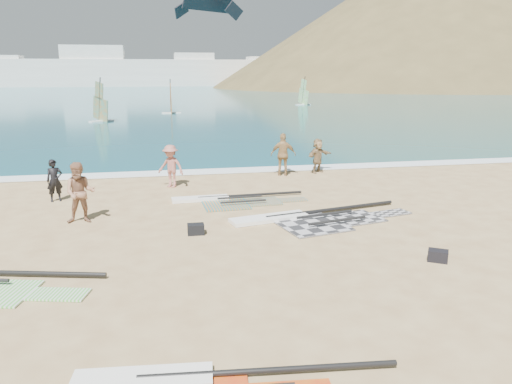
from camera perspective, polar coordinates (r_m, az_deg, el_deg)
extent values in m
plane|color=tan|center=(11.70, -0.17, -9.52)|extent=(300.00, 300.00, 0.00)
cube|color=#0D505E|center=(142.65, -10.55, 11.58)|extent=(300.00, 240.00, 0.06)
cube|color=white|center=(23.41, -5.93, 2.24)|extent=(300.00, 1.20, 0.04)
cube|color=white|center=(161.56, -18.01, 12.81)|extent=(160.00, 8.00, 8.00)
cube|color=white|center=(166.21, -26.79, 12.21)|extent=(10.00, 7.00, 9.00)
cube|color=white|center=(161.57, -18.06, 13.51)|extent=(18.00, 7.00, 12.00)
cube|color=white|center=(161.01, -7.08, 13.71)|extent=(12.00, 7.00, 10.00)
cube|color=white|center=(164.78, 1.88, 13.62)|extent=(16.00, 7.00, 9.00)
cube|color=white|center=(170.40, 8.65, 13.82)|extent=(10.00, 7.00, 11.00)
cone|color=brown|center=(165.40, 21.01, 11.18)|extent=(143.00, 143.00, 45.00)
cube|color=#29292C|center=(15.44, 6.21, -3.70)|extent=(2.31, 2.47, 0.04)
cube|color=#29292C|center=(16.32, 11.38, -2.94)|extent=(1.74, 1.66, 0.04)
cube|color=#29292C|center=(17.12, 15.15, -2.37)|extent=(1.37, 0.89, 0.04)
cylinder|color=black|center=(16.88, 8.67, -1.98)|extent=(4.76, 1.16, 0.12)
cylinder|color=black|center=(16.07, 7.87, -2.54)|extent=(1.98, 0.51, 0.08)
cylinder|color=black|center=(15.47, 9.29, -3.23)|extent=(1.98, 0.51, 0.08)
cube|color=white|center=(15.82, 1.52, -3.05)|extent=(2.62, 1.21, 0.12)
cube|color=green|center=(11.50, -21.63, -10.86)|extent=(1.32, 0.88, 0.04)
cylinder|color=black|center=(12.93, -26.57, -8.25)|extent=(4.52, 1.25, 0.11)
cube|color=orange|center=(17.70, -3.56, -1.39)|extent=(1.63, 1.79, 0.04)
cube|color=orange|center=(17.98, 0.76, -1.12)|extent=(1.25, 1.17, 0.04)
cube|color=orange|center=(18.29, 4.15, -0.90)|extent=(1.05, 0.56, 0.04)
cylinder|color=black|center=(18.63, -0.61, -0.34)|extent=(3.96, 0.27, 0.09)
cylinder|color=black|center=(18.06, -1.86, -0.60)|extent=(1.64, 0.14, 0.07)
cylinder|color=black|center=(17.49, -1.45, -1.07)|extent=(1.64, 0.14, 0.07)
cube|color=white|center=(18.32, -6.38, -0.80)|extent=(2.09, 0.65, 0.12)
cylinder|color=black|center=(8.20, 1.57, -19.70)|extent=(4.04, 0.48, 0.10)
cube|color=white|center=(8.24, -12.83, -20.23)|extent=(2.16, 0.77, 0.12)
cube|color=black|center=(14.58, -6.89, -4.24)|extent=(0.48, 0.35, 0.30)
cube|color=black|center=(13.28, 20.08, -6.85)|extent=(0.58, 0.54, 0.29)
imported|color=black|center=(19.37, -22.03, 1.22)|extent=(0.65, 0.53, 1.54)
imported|color=#996A4F|center=(16.30, -19.46, -0.09)|extent=(0.94, 0.74, 1.91)
imported|color=#A66157|center=(20.45, -9.71, 2.93)|extent=(1.29, 1.14, 1.73)
imported|color=#A67F4C|center=(22.43, 3.13, 4.28)|extent=(1.20, 0.71, 1.92)
imported|color=#94764F|center=(23.31, 7.07, 4.15)|extent=(1.51, 1.18, 1.60)
cube|color=white|center=(48.73, -17.26, 7.74)|extent=(2.20, 1.85, 0.13)
cube|color=orange|center=(48.64, -17.36, 9.02)|extent=(1.67, 2.26, 2.45)
cube|color=orange|center=(48.55, -17.50, 11.00)|extent=(0.96, 1.29, 1.70)
cylinder|color=black|center=(48.59, -17.43, 10.12)|extent=(0.53, 0.68, 3.88)
cube|color=white|center=(56.81, -9.66, 8.91)|extent=(2.09, 0.63, 0.12)
cube|color=red|center=(56.74, -9.70, 9.93)|extent=(0.09, 2.55, 2.27)
cube|color=red|center=(56.67, -9.77, 11.50)|extent=(0.07, 1.44, 1.58)
cylinder|color=black|center=(56.70, -9.74, 10.80)|extent=(0.09, 0.72, 3.60)
cube|color=white|center=(70.55, 5.41, 9.93)|extent=(2.26, 1.20, 0.13)
cube|color=#5BC326|center=(70.50, 5.43, 10.79)|extent=(0.79, 2.57, 2.36)
cube|color=#5BC326|center=(70.43, 5.46, 12.11)|extent=(0.47, 1.45, 1.64)
cylinder|color=black|center=(70.46, 5.45, 11.52)|extent=(0.29, 0.74, 3.75)
cube|color=black|center=(56.26, -5.50, 20.69)|extent=(5.76, 4.40, 1.57)
cube|color=black|center=(54.41, -7.83, 20.13)|extent=(1.57, 1.79, 1.99)
cube|color=black|center=(58.02, -3.30, 19.82)|extent=(2.15, 1.16, 1.99)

